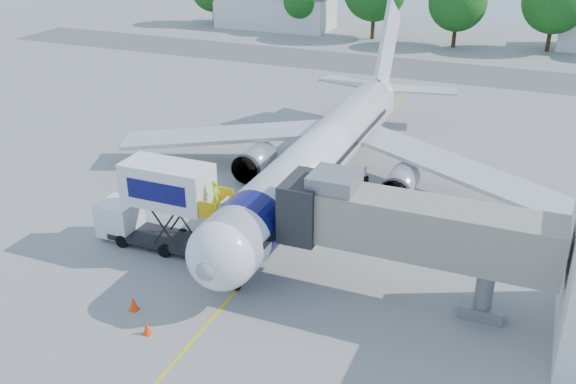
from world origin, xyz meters
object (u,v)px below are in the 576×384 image
at_px(catering_hiloader, 160,205).
at_px(jet_bridge, 399,225).
at_px(aircraft, 323,153).
at_px(ground_tug, 124,346).

bearing_deg(catering_hiloader, jet_bridge, 0.01).
relative_size(aircraft, ground_tug, 10.12).
bearing_deg(aircraft, jet_bridge, -54.30).
bearing_deg(aircraft, ground_tug, -95.98).
xyz_separation_m(aircraft, ground_tug, (-2.17, -20.74, -2.17)).
height_order(aircraft, catering_hiloader, aircraft).
xyz_separation_m(jet_bridge, ground_tug, (-10.16, -9.62, -3.57)).
relative_size(catering_hiloader, ground_tug, 2.28).
bearing_deg(jet_bridge, catering_hiloader, -179.99).
relative_size(aircraft, jet_bridge, 2.71).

